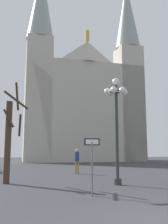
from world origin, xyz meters
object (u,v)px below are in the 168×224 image
object	(u,v)px
bare_tree	(9,137)
one_way_arrow_sign	(92,159)
street_lamp	(116,111)
pedestrian_walking	(77,158)
cathedral	(82,101)

from	to	relation	value
bare_tree	one_way_arrow_sign	bearing A→B (deg)	-48.69
street_lamp	bare_tree	size ratio (longest dim) A/B	1.03
one_way_arrow_sign	bare_tree	world-z (taller)	bare_tree
one_way_arrow_sign	street_lamp	xyz separation A→B (m)	(1.76, 2.75, 2.26)
street_lamp	pedestrian_walking	distance (m)	6.83
street_lamp	pedestrian_walking	bearing A→B (deg)	100.54
one_way_arrow_sign	street_lamp	world-z (taller)	street_lamp
cathedral	pedestrian_walking	size ratio (longest dim) A/B	17.91
street_lamp	bare_tree	world-z (taller)	street_lamp
cathedral	pedestrian_walking	distance (m)	24.18
cathedral	bare_tree	bearing A→B (deg)	-105.98
street_lamp	cathedral	bearing A→B (deg)	84.96
one_way_arrow_sign	bare_tree	distance (m)	5.43
cathedral	street_lamp	world-z (taller)	cathedral
cathedral	one_way_arrow_sign	distance (m)	32.66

